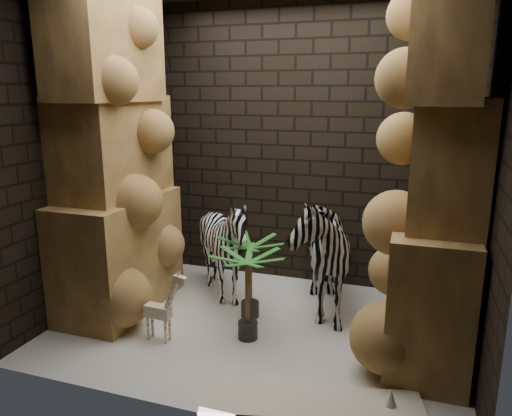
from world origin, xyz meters
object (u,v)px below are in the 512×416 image
(zebra_left, at_px, (225,253))
(palm_back, at_px, (248,296))
(palm_front, at_px, (250,278))
(zebra_right, at_px, (315,239))
(giraffe_toy, at_px, (158,303))
(surfboard, at_px, (311,404))

(zebra_left, height_order, palm_back, zebra_left)
(zebra_left, height_order, palm_front, zebra_left)
(zebra_right, relative_size, palm_back, 1.80)
(giraffe_toy, bearing_deg, surfboard, -15.44)
(giraffe_toy, height_order, palm_back, palm_back)
(palm_back, relative_size, surfboard, 0.53)
(zebra_right, height_order, palm_front, zebra_right)
(zebra_right, relative_size, palm_front, 1.82)
(zebra_right, distance_m, palm_front, 0.71)
(palm_front, distance_m, surfboard, 1.46)
(zebra_right, relative_size, surfboard, 0.96)
(zebra_left, xyz_separation_m, giraffe_toy, (-0.22, -0.95, -0.16))
(zebra_right, bearing_deg, palm_front, -165.13)
(zebra_right, distance_m, zebra_left, 0.93)
(palm_front, bearing_deg, zebra_right, 34.27)
(zebra_left, relative_size, surfboard, 0.74)
(surfboard, bearing_deg, giraffe_toy, 147.86)
(zebra_left, height_order, giraffe_toy, zebra_left)
(giraffe_toy, xyz_separation_m, surfboard, (1.43, -0.48, -0.31))
(zebra_left, distance_m, palm_back, 0.85)
(zebra_right, distance_m, palm_back, 0.91)
(zebra_left, bearing_deg, surfboard, -46.63)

